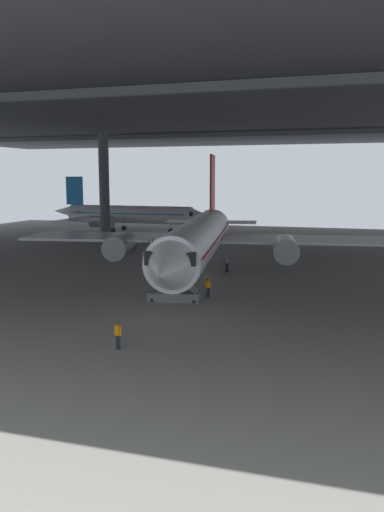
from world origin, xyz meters
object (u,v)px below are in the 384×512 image
(crew_worker_near_nose, at_px, (118,334))
(boarding_stairs, at_px, (173,291))
(airplane_distant, at_px, (127,214))
(crew_worker_by_stairs, at_px, (208,287))
(airplane_main, at_px, (199,239))

(crew_worker_near_nose, bearing_deg, boarding_stairs, 94.21)
(boarding_stairs, distance_m, airplane_distant, 53.56)
(crew_worker_near_nose, distance_m, crew_worker_by_stairs, 14.01)
(airplane_main, height_order, airplane_distant, airplane_main)
(boarding_stairs, relative_size, airplane_distant, 0.16)
(boarding_stairs, xyz_separation_m, crew_worker_near_nose, (0.89, -12.02, 0.18))
(boarding_stairs, bearing_deg, crew_worker_by_stairs, 40.36)
(crew_worker_near_nose, distance_m, airplane_distant, 64.76)
(boarding_stairs, relative_size, crew_worker_near_nose, 2.96)
(boarding_stairs, relative_size, crew_worker_by_stairs, 3.08)
(crew_worker_near_nose, bearing_deg, crew_worker_by_stairs, 84.38)
(crew_worker_near_nose, relative_size, airplane_distant, 0.05)
(crew_worker_by_stairs, bearing_deg, airplane_main, 110.69)
(crew_worker_by_stairs, height_order, airplane_distant, airplane_distant)
(airplane_distant, bearing_deg, boarding_stairs, -62.00)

